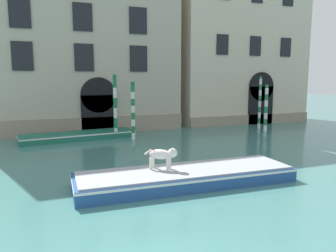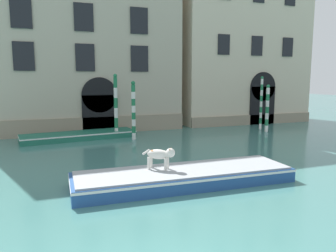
{
  "view_description": "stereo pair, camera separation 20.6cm",
  "coord_description": "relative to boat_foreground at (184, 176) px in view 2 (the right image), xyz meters",
  "views": [
    {
      "loc": [
        -1.66,
        -4.41,
        3.78
      ],
      "look_at": [
        4.76,
        12.03,
        1.2
      ],
      "focal_mm": 35.0,
      "sensor_mm": 36.0,
      "label": 1
    },
    {
      "loc": [
        -1.47,
        -4.49,
        3.78
      ],
      "look_at": [
        4.76,
        12.03,
        1.2
      ],
      "focal_mm": 35.0,
      "sensor_mm": 36.0,
      "label": 2
    }
  ],
  "objects": [
    {
      "name": "mooring_pole_4",
      "position": [
        -0.36,
        10.08,
        1.76
      ],
      "size": [
        0.24,
        0.24,
        4.06
      ],
      "color": "white",
      "rests_on": "ground_plane"
    },
    {
      "name": "palazzo_left",
      "position": [
        -1.92,
        15.1,
        6.26
      ],
      "size": [
        13.97,
        6.13,
        13.14
      ],
      "color": "#B2A893",
      "rests_on": "ground_plane"
    },
    {
      "name": "dog_on_deck",
      "position": [
        -0.79,
        0.3,
        0.79
      ],
      "size": [
        1.04,
        0.83,
        0.81
      ],
      "rotation": [
        0.0,
        0.0,
        -0.64
      ],
      "color": "silver",
      "rests_on": "boat_foreground"
    },
    {
      "name": "mooring_pole_2",
      "position": [
        10.18,
        8.69,
        1.4
      ],
      "size": [
        0.25,
        0.25,
        3.35
      ],
      "color": "white",
      "rests_on": "ground_plane"
    },
    {
      "name": "boat_foreground",
      "position": [
        0.0,
        0.0,
        0.0
      ],
      "size": [
        8.01,
        2.51,
        0.55
      ],
      "rotation": [
        0.0,
        0.0,
        -0.04
      ],
      "color": "#234C8C",
      "rests_on": "ground_plane"
    },
    {
      "name": "mooring_pole_1",
      "position": [
        10.52,
        9.87,
        1.69
      ],
      "size": [
        0.19,
        0.19,
        3.92
      ],
      "color": "white",
      "rests_on": "ground_plane"
    },
    {
      "name": "boat_moored_near_palazzo",
      "position": [
        -2.64,
        10.43,
        -0.07
      ],
      "size": [
        7.14,
        2.66,
        0.42
      ],
      "rotation": [
        0.0,
        0.0,
        0.12
      ],
      "color": "#1E6651",
      "rests_on": "ground_plane"
    },
    {
      "name": "palazzo_right",
      "position": [
        11.54,
        15.11,
        9.08
      ],
      "size": [
        11.37,
        6.13,
        18.78
      ],
      "color": "beige",
      "rests_on": "ground_plane"
    },
    {
      "name": "mooring_pole_0",
      "position": [
        0.53,
        9.08,
        1.54
      ],
      "size": [
        0.25,
        0.25,
        3.62
      ],
      "color": "white",
      "rests_on": "ground_plane"
    }
  ]
}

